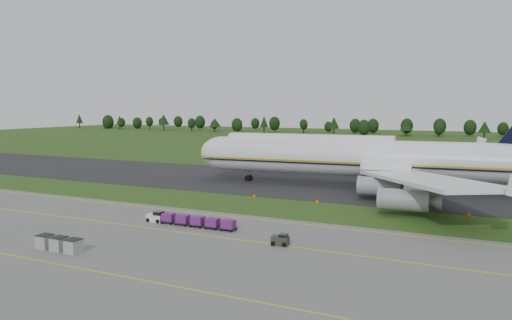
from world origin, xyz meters
The scene contains 10 objects.
ground centered at (0.00, 0.00, 0.00)m, with size 600.00×600.00×0.00m, color #264514.
apron centered at (0.00, -34.00, 0.03)m, with size 300.00×52.00×0.06m, color #63625E.
taxiway centered at (0.00, 28.00, 0.04)m, with size 300.00×40.00×0.08m, color black.
apron_markings centered at (0.00, -26.98, 0.06)m, with size 300.00×30.20×0.01m.
tree_line centered at (9.95, 219.78, 6.30)m, with size 525.07×21.89×11.86m.
aircraft centered at (14.12, 27.97, 6.73)m, with size 84.01×81.59×23.57m.
baggage_train centered at (-0.97, -18.29, 0.89)m, with size 15.20×1.61×1.55m.
utility_cart centered at (15.41, -21.94, 0.64)m, with size 2.23×1.50×1.18m.
uld_row centered at (-8.22, -36.06, 0.93)m, with size 6.56×1.76×1.74m.
edge_markers centered at (17.07, 6.67, 0.27)m, with size 39.13×0.30×0.60m.
Camera 1 is at (39.78, -79.45, 17.84)m, focal length 35.00 mm.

